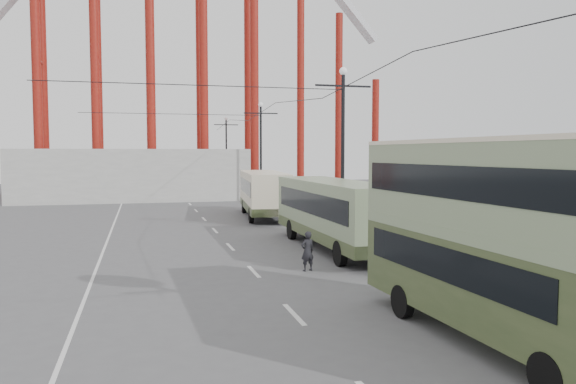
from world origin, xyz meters
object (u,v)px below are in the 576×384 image
object	(u,v)px
pedestrian	(307,251)
double_decker_bus	(496,230)
single_decker_green	(335,211)
single_decker_cream	(263,192)

from	to	relation	value
pedestrian	double_decker_bus	bearing A→B (deg)	86.48
double_decker_bus	pedestrian	distance (m)	9.64
single_decker_green	single_decker_cream	distance (m)	14.10
double_decker_bus	single_decker_cream	bearing A→B (deg)	86.77
double_decker_bus	single_decker_green	distance (m)	13.77
double_decker_bus	single_decker_green	bearing A→B (deg)	84.17
double_decker_bus	single_decker_green	world-z (taller)	double_decker_bus
double_decker_bus	single_decker_green	xyz separation A→B (m)	(0.75, 13.72, -0.94)
single_decker_green	pedestrian	size ratio (longest dim) A/B	7.42
single_decker_green	pedestrian	xyz separation A→B (m)	(-2.73, -4.50, -1.07)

